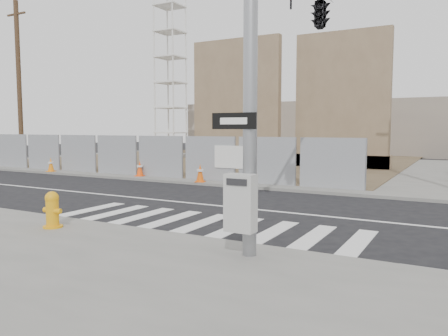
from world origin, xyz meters
The scene contains 13 objects.
ground centered at (0.00, 0.00, 0.00)m, with size 100.00×100.00×0.00m, color black.
sidewalk_far centered at (0.00, 14.00, 0.06)m, with size 50.00×20.00×0.12m, color slate.
signal_pole centered at (2.49, -2.05, 4.78)m, with size 0.96×5.87×7.00m.
chain_link_fence centered at (-10.00, 5.00, 1.12)m, with size 24.60×0.04×2.00m, color gray.
concrete_wall_left centered at (-7.00, 13.08, 3.38)m, with size 6.00×1.30×8.00m.
concrete_wall_right centered at (-0.50, 14.08, 3.38)m, with size 5.50×1.30×8.00m.
crane_tower centered at (-15.00, 17.00, 9.02)m, with size 2.60×2.60×18.15m.
utility_pole_left centered at (-18.00, 5.50, 5.20)m, with size 1.60×0.28×10.00m.
fire_hydrant centered at (-2.61, -5.02, 0.55)m, with size 0.58×0.58×0.87m.
traffic_cone_a centered at (-13.86, 4.22, 0.49)m, with size 0.45×0.45×0.76m.
traffic_cone_b centered at (-8.10, 4.78, 0.49)m, with size 0.45×0.45×0.77m.
traffic_cone_c centered at (-4.23, 4.22, 0.51)m, with size 0.52×0.52×0.80m.
traffic_cone_d centered at (-2.55, 5.10, 0.42)m, with size 0.41×0.41×0.62m.
Camera 1 is at (5.95, -12.03, 2.49)m, focal length 35.00 mm.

